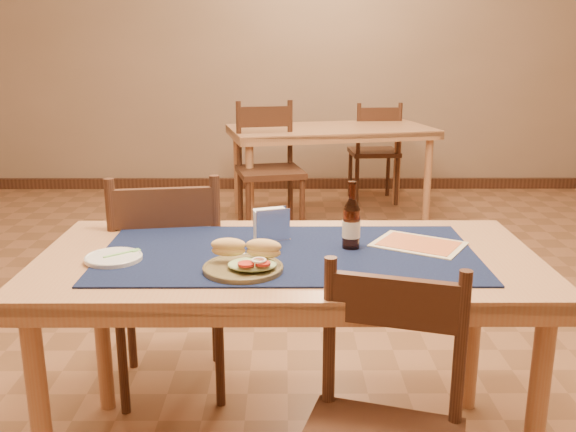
{
  "coord_description": "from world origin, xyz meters",
  "views": [
    {
      "loc": [
        -0.01,
        -2.76,
        1.41
      ],
      "look_at": [
        0.0,
        -0.7,
        0.85
      ],
      "focal_mm": 40.0,
      "sensor_mm": 36.0,
      "label": 1
    }
  ],
  "objects_px": {
    "chair_main_far": "(169,280)",
    "beer_bottle": "(351,224)",
    "sandwich_plate": "(246,263)",
    "back_table": "(331,138)",
    "main_table": "(288,278)",
    "napkin_holder": "(271,225)"
  },
  "relations": [
    {
      "from": "back_table",
      "to": "chair_main_far",
      "type": "bearing_deg",
      "value": -106.95
    },
    {
      "from": "beer_bottle",
      "to": "back_table",
      "type": "bearing_deg",
      "value": 87.28
    },
    {
      "from": "main_table",
      "to": "napkin_holder",
      "type": "relative_size",
      "value": 11.9
    },
    {
      "from": "sandwich_plate",
      "to": "beer_bottle",
      "type": "relative_size",
      "value": 1.07
    },
    {
      "from": "main_table",
      "to": "napkin_holder",
      "type": "height_order",
      "value": "napkin_holder"
    },
    {
      "from": "chair_main_far",
      "to": "beer_bottle",
      "type": "bearing_deg",
      "value": -30.43
    },
    {
      "from": "sandwich_plate",
      "to": "napkin_holder",
      "type": "height_order",
      "value": "napkin_holder"
    },
    {
      "from": "beer_bottle",
      "to": "main_table",
      "type": "bearing_deg",
      "value": -167.09
    },
    {
      "from": "main_table",
      "to": "beer_bottle",
      "type": "relative_size",
      "value": 7.18
    },
    {
      "from": "chair_main_far",
      "to": "sandwich_plate",
      "type": "distance_m",
      "value": 0.76
    },
    {
      "from": "napkin_holder",
      "to": "beer_bottle",
      "type": "bearing_deg",
      "value": -17.75
    },
    {
      "from": "back_table",
      "to": "sandwich_plate",
      "type": "bearing_deg",
      "value": -98.2
    },
    {
      "from": "main_table",
      "to": "back_table",
      "type": "xyz_separation_m",
      "value": [
        0.35,
        3.16,
        0.0
      ]
    },
    {
      "from": "main_table",
      "to": "sandwich_plate",
      "type": "height_order",
      "value": "sandwich_plate"
    },
    {
      "from": "sandwich_plate",
      "to": "napkin_holder",
      "type": "distance_m",
      "value": 0.31
    },
    {
      "from": "chair_main_far",
      "to": "napkin_holder",
      "type": "height_order",
      "value": "chair_main_far"
    },
    {
      "from": "back_table",
      "to": "beer_bottle",
      "type": "xyz_separation_m",
      "value": [
        -0.15,
        -3.12,
        0.17
      ]
    },
    {
      "from": "back_table",
      "to": "beer_bottle",
      "type": "bearing_deg",
      "value": -92.72
    },
    {
      "from": "sandwich_plate",
      "to": "beer_bottle",
      "type": "height_order",
      "value": "beer_bottle"
    },
    {
      "from": "chair_main_far",
      "to": "sandwich_plate",
      "type": "bearing_deg",
      "value": -60.52
    },
    {
      "from": "sandwich_plate",
      "to": "napkin_holder",
      "type": "relative_size",
      "value": 1.78
    },
    {
      "from": "chair_main_far",
      "to": "beer_bottle",
      "type": "xyz_separation_m",
      "value": [
        0.68,
        -0.4,
        0.35
      ]
    }
  ]
}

